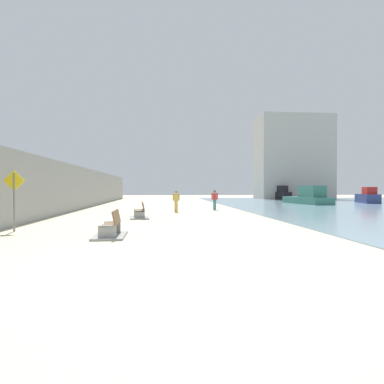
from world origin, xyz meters
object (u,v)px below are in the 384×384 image
(person_walking, at_px, (215,198))
(person_standing, at_px, (176,199))
(boat_nearest, at_px, (368,197))
(boat_mid_bay, at_px, (308,197))
(pedestrian_sign, at_px, (14,193))
(bench_near, at_px, (111,230))
(boat_far_right, at_px, (279,194))
(bench_far, at_px, (140,214))

(person_walking, distance_m, person_standing, 3.97)
(person_walking, xyz_separation_m, boat_nearest, (20.05, 10.34, -0.19))
(boat_mid_bay, relative_size, pedestrian_sign, 2.90)
(person_standing, distance_m, boat_mid_bay, 18.84)
(bench_near, distance_m, person_walking, 15.73)
(bench_near, relative_size, person_standing, 1.29)
(person_walking, distance_m, pedestrian_sign, 16.32)
(person_standing, bearing_deg, boat_far_right, 56.52)
(bench_near, relative_size, boat_far_right, 0.44)
(bench_far, distance_m, person_standing, 5.31)
(person_walking, xyz_separation_m, person_standing, (-3.26, -2.28, 0.00))
(boat_far_right, xyz_separation_m, boat_mid_bay, (-2.18, -15.33, -0.08))
(bench_near, xyz_separation_m, pedestrian_sign, (-4.18, 1.85, 1.33))
(person_standing, xyz_separation_m, pedestrian_sign, (-7.09, -10.32, 0.61))
(bench_far, height_order, boat_mid_bay, boat_mid_bay)
(person_standing, distance_m, boat_far_right, 31.63)
(bench_far, bearing_deg, boat_mid_bay, 41.77)
(bench_near, bearing_deg, boat_nearest, 43.40)
(bench_far, height_order, person_walking, person_walking)
(boat_nearest, xyz_separation_m, boat_mid_bay, (-8.04, -1.58, 0.02))
(boat_mid_bay, bearing_deg, person_standing, -144.11)
(bench_far, xyz_separation_m, boat_nearest, (25.68, 17.33, 0.52))
(pedestrian_sign, bearing_deg, boat_mid_bay, 43.70)
(boat_far_right, xyz_separation_m, pedestrian_sign, (-24.54, -36.70, 0.72))
(person_standing, height_order, boat_nearest, boat_nearest)
(boat_mid_bay, bearing_deg, boat_nearest, 11.08)
(bench_near, bearing_deg, boat_far_right, 62.17)
(person_walking, bearing_deg, boat_mid_bay, 36.13)
(bench_near, bearing_deg, pedestrian_sign, 156.08)
(bench_far, distance_m, boat_mid_bay, 23.65)
(person_walking, bearing_deg, pedestrian_sign, -129.40)
(bench_far, relative_size, boat_mid_bay, 0.30)
(boat_mid_bay, bearing_deg, boat_far_right, 81.92)
(boat_far_right, relative_size, boat_nearest, 1.06)
(person_standing, xyz_separation_m, boat_mid_bay, (15.27, 11.05, -0.18))
(person_walking, xyz_separation_m, pedestrian_sign, (-10.35, -12.60, 0.62))
(bench_near, height_order, person_walking, person_walking)
(bench_near, bearing_deg, person_standing, 76.54)
(bench_near, relative_size, boat_mid_bay, 0.29)
(boat_nearest, bearing_deg, boat_far_right, 113.09)
(person_standing, relative_size, pedestrian_sign, 0.65)
(bench_far, bearing_deg, boat_far_right, 57.49)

